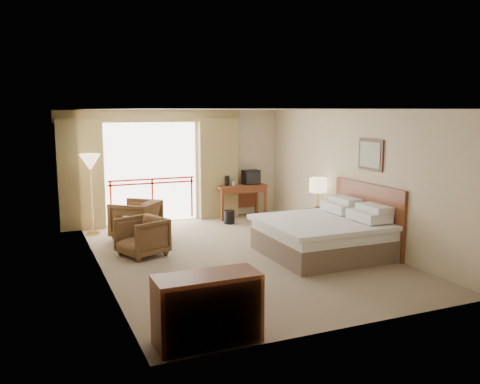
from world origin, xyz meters
name	(u,v)px	position (x,y,z in m)	size (l,w,h in m)	color
floor	(239,255)	(0.00, 0.00, 0.00)	(7.00, 7.00, 0.00)	#817056
ceiling	(239,109)	(0.00, 0.00, 2.70)	(7.00, 7.00, 0.00)	white
wall_back	(183,165)	(0.00, 3.50, 1.35)	(5.00, 5.00, 0.00)	beige
wall_front	(351,222)	(0.00, -3.50, 1.35)	(5.00, 5.00, 0.00)	beige
wall_left	(99,192)	(-2.50, 0.00, 1.35)	(7.00, 7.00, 0.00)	beige
wall_right	(352,177)	(2.50, 0.00, 1.35)	(7.00, 7.00, 0.00)	beige
balcony_door	(152,173)	(-0.80, 3.48, 1.20)	(2.40, 2.40, 0.00)	white
balcony_railing	(152,189)	(-0.80, 3.46, 0.81)	(2.09, 0.03, 1.02)	red
curtain_left	(81,175)	(-2.45, 3.35, 1.25)	(1.00, 0.26, 2.50)	olive
curtain_right	(218,168)	(0.85, 3.35, 1.25)	(1.00, 0.26, 2.50)	olive
valance	(151,116)	(-0.80, 3.38, 2.55)	(4.40, 0.22, 0.28)	olive
hvac_vent	(233,124)	(1.30, 3.47, 2.35)	(0.50, 0.04, 0.50)	silver
bed	(325,235)	(1.50, -0.60, 0.38)	(2.13, 2.06, 0.97)	brown
headboard	(368,217)	(2.46, -0.60, 0.65)	(0.06, 2.10, 1.30)	#5D2917
framed_art	(371,155)	(2.47, -0.60, 1.85)	(0.04, 0.72, 0.60)	black
nightstand	(319,222)	(2.22, 0.78, 0.28)	(0.39, 0.47, 0.56)	#5D2917
table_lamp	(318,186)	(2.22, 0.83, 1.07)	(0.38, 0.38, 0.66)	tan
phone	(321,209)	(2.17, 0.63, 0.60)	(0.19, 0.15, 0.08)	black
desk	(239,192)	(1.37, 3.21, 0.64)	(1.27, 0.61, 0.83)	#5D2917
tv	(251,177)	(1.67, 3.15, 1.01)	(0.40, 0.32, 0.37)	black
coffee_maker	(227,181)	(1.02, 3.16, 0.95)	(0.11, 0.11, 0.25)	black
cup	(233,184)	(1.17, 3.11, 0.88)	(0.07, 0.07, 0.11)	white
wastebasket	(229,217)	(0.83, 2.55, 0.16)	(0.26, 0.26, 0.32)	black
armchair_far	(136,238)	(-1.50, 2.05, 0.00)	(0.86, 0.89, 0.81)	#48301C
armchair_near	(143,256)	(-1.67, 0.66, 0.00)	(0.77, 0.79, 0.72)	#48301C
side_table	(126,226)	(-1.78, 1.65, 0.37)	(0.49, 0.49, 0.53)	black
book	(126,218)	(-1.78, 1.65, 0.54)	(0.18, 0.24, 0.02)	white
floor_lamp	(90,165)	(-2.30, 2.75, 1.51)	(0.45, 0.45, 1.76)	tan
dresser	(208,309)	(-1.75, -3.20, 0.41)	(1.23, 0.52, 0.82)	#5D2917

